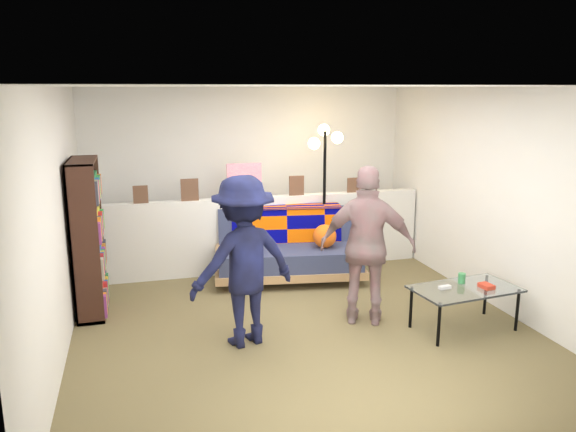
{
  "coord_description": "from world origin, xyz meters",
  "views": [
    {
      "loc": [
        -1.56,
        -5.24,
        2.38
      ],
      "look_at": [
        0.0,
        0.4,
        1.05
      ],
      "focal_mm": 35.0,
      "sensor_mm": 36.0,
      "label": 1
    }
  ],
  "objects_px": {
    "futon_sofa": "(290,251)",
    "floor_lamp": "(325,168)",
    "bookshelf": "(88,242)",
    "coffee_table": "(466,290)",
    "person_right": "(368,246)",
    "person_left": "(243,261)"
  },
  "relations": [
    {
      "from": "coffee_table",
      "to": "futon_sofa",
      "type": "bearing_deg",
      "value": 123.03
    },
    {
      "from": "futon_sofa",
      "to": "floor_lamp",
      "type": "distance_m",
      "value": 1.18
    },
    {
      "from": "futon_sofa",
      "to": "person_right",
      "type": "distance_m",
      "value": 1.64
    },
    {
      "from": "coffee_table",
      "to": "floor_lamp",
      "type": "bearing_deg",
      "value": 107.68
    },
    {
      "from": "futon_sofa",
      "to": "floor_lamp",
      "type": "xyz_separation_m",
      "value": [
        0.55,
        0.3,
        1.0
      ]
    },
    {
      "from": "coffee_table",
      "to": "floor_lamp",
      "type": "relative_size",
      "value": 0.57
    },
    {
      "from": "coffee_table",
      "to": "bookshelf",
      "type": "bearing_deg",
      "value": 157.53
    },
    {
      "from": "person_left",
      "to": "person_right",
      "type": "xyz_separation_m",
      "value": [
        1.31,
        0.13,
        0.01
      ]
    },
    {
      "from": "floor_lamp",
      "to": "bookshelf",
      "type": "bearing_deg",
      "value": -165.62
    },
    {
      "from": "bookshelf",
      "to": "floor_lamp",
      "type": "relative_size",
      "value": 0.86
    },
    {
      "from": "coffee_table",
      "to": "floor_lamp",
      "type": "xyz_separation_m",
      "value": [
        -0.72,
        2.26,
        0.96
      ]
    },
    {
      "from": "person_right",
      "to": "futon_sofa",
      "type": "bearing_deg",
      "value": -51.22
    },
    {
      "from": "bookshelf",
      "to": "coffee_table",
      "type": "relative_size",
      "value": 1.51
    },
    {
      "from": "coffee_table",
      "to": "person_right",
      "type": "relative_size",
      "value": 0.67
    },
    {
      "from": "futon_sofa",
      "to": "coffee_table",
      "type": "height_order",
      "value": "futon_sofa"
    },
    {
      "from": "futon_sofa",
      "to": "coffee_table",
      "type": "distance_m",
      "value": 2.34
    },
    {
      "from": "futon_sofa",
      "to": "floor_lamp",
      "type": "bearing_deg",
      "value": 28.38
    },
    {
      "from": "floor_lamp",
      "to": "person_right",
      "type": "bearing_deg",
      "value": -95.23
    },
    {
      "from": "person_left",
      "to": "bookshelf",
      "type": "bearing_deg",
      "value": -54.98
    },
    {
      "from": "bookshelf",
      "to": "person_left",
      "type": "relative_size",
      "value": 1.03
    },
    {
      "from": "coffee_table",
      "to": "person_right",
      "type": "height_order",
      "value": "person_right"
    },
    {
      "from": "futon_sofa",
      "to": "bookshelf",
      "type": "bearing_deg",
      "value": -169.24
    }
  ]
}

